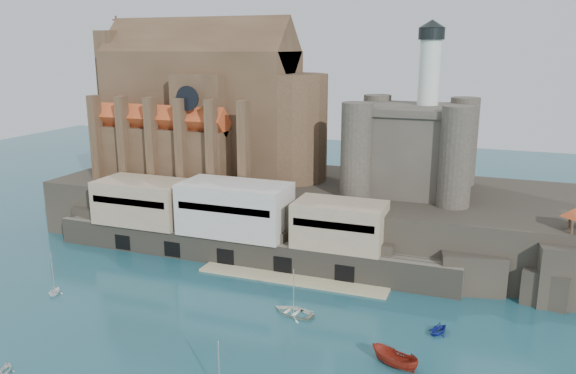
{
  "coord_description": "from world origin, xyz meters",
  "views": [
    {
      "loc": [
        29.57,
        -57.32,
        34.71
      ],
      "look_at": [
        -3.78,
        32.0,
        10.96
      ],
      "focal_mm": 35.0,
      "sensor_mm": 36.0,
      "label": 1
    }
  ],
  "objects": [
    {
      "name": "boat_6",
      "position": [
        6.16,
        7.48,
        0.0
      ],
      "size": [
        2.08,
        4.29,
        5.79
      ],
      "primitive_type": "imported",
      "rotation": [
        0.0,
        0.0,
        4.49
      ],
      "color": "silver",
      "rests_on": "ground"
    },
    {
      "name": "ground",
      "position": [
        0.0,
        0.0,
        0.0
      ],
      "size": [
        300.0,
        300.0,
        0.0
      ],
      "primitive_type": "plane",
      "color": "#184651",
      "rests_on": "ground"
    },
    {
      "name": "boat_5",
      "position": [
        21.08,
        -0.52,
        0.0
      ],
      "size": [
        2.78,
        2.75,
        5.73
      ],
      "primitive_type": "imported",
      "rotation": [
        0.0,
        0.0,
        4.39
      ],
      "color": "maroon",
      "rests_on": "ground"
    },
    {
      "name": "boat_7",
      "position": [
        24.9,
        8.84,
        0.0
      ],
      "size": [
        3.42,
        2.93,
        3.39
      ],
      "primitive_type": "imported",
      "rotation": [
        0.0,
        0.0,
        5.8
      ],
      "color": "navy",
      "rests_on": "ground"
    },
    {
      "name": "promontory",
      "position": [
        -0.19,
        39.37,
        4.92
      ],
      "size": [
        100.0,
        36.0,
        10.0
      ],
      "color": "black",
      "rests_on": "ground"
    },
    {
      "name": "castle_keep",
      "position": [
        16.08,
        41.08,
        18.31
      ],
      "size": [
        21.2,
        21.2,
        29.3
      ],
      "color": "#413C33",
      "rests_on": "promontory"
    },
    {
      "name": "boat_1",
      "position": [
        -18.83,
        -16.63,
        0.0
      ],
      "size": [
        2.7,
        2.41,
        2.67
      ],
      "primitive_type": "imported",
      "rotation": [
        0.0,
        0.0,
        0.55
      ],
      "color": "white",
      "rests_on": "ground"
    },
    {
      "name": "boat_4",
      "position": [
        -28.38,
        1.2,
        0.0
      ],
      "size": [
        2.98,
        2.36,
        3.01
      ],
      "primitive_type": "imported",
      "rotation": [
        0.0,
        0.0,
        3.48
      ],
      "color": "white",
      "rests_on": "ground"
    },
    {
      "name": "quay",
      "position": [
        -10.19,
        23.07,
        6.07
      ],
      "size": [
        70.0,
        12.0,
        13.05
      ],
      "color": "#625C4E",
      "rests_on": "ground"
    },
    {
      "name": "church",
      "position": [
        -24.13,
        41.85,
        22.13
      ],
      "size": [
        47.0,
        25.93,
        30.51
      ],
      "color": "#4B3523",
      "rests_on": "promontory"
    }
  ]
}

